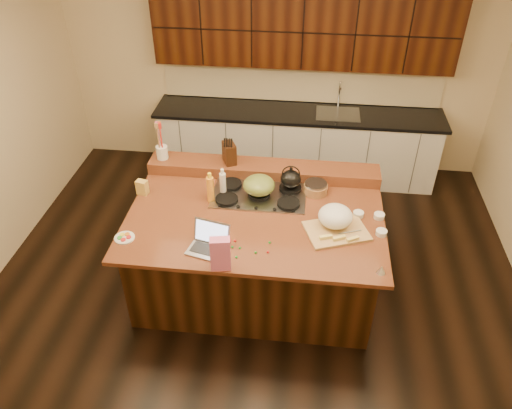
# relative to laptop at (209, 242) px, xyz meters

# --- Properties ---
(room) EXTENTS (5.52, 5.02, 2.72)m
(room) POSITION_rel_laptop_xyz_m (0.34, 0.51, 0.37)
(room) COLOR black
(room) RESTS_ON ground
(island) EXTENTS (2.40, 1.60, 0.92)m
(island) POSITION_rel_laptop_xyz_m (0.34, 0.51, -0.52)
(island) COLOR black
(island) RESTS_ON ground
(back_ledge) EXTENTS (2.40, 0.30, 0.12)m
(back_ledge) POSITION_rel_laptop_xyz_m (0.34, 1.21, -0.00)
(back_ledge) COLOR black
(back_ledge) RESTS_ON island
(cooktop) EXTENTS (0.92, 0.52, 0.05)m
(cooktop) POSITION_rel_laptop_xyz_m (0.34, 0.81, -0.05)
(cooktop) COLOR gray
(cooktop) RESTS_ON island
(back_counter) EXTENTS (3.70, 0.66, 2.40)m
(back_counter) POSITION_rel_laptop_xyz_m (0.64, 2.73, 0.00)
(back_counter) COLOR silver
(back_counter) RESTS_ON ground
(kettle) EXTENTS (0.22, 0.22, 0.18)m
(kettle) POSITION_rel_laptop_xyz_m (0.64, 0.94, 0.08)
(kettle) COLOR black
(kettle) RESTS_ON cooktop
(green_bowl) EXTENTS (0.38, 0.38, 0.17)m
(green_bowl) POSITION_rel_laptop_xyz_m (0.34, 0.81, 0.07)
(green_bowl) COLOR #5D6C2B
(green_bowl) RESTS_ON cooktop
(laptop) EXTENTS (0.38, 0.33, 0.23)m
(laptop) POSITION_rel_laptop_xyz_m (0.00, 0.00, 0.00)
(laptop) COLOR #B7B7BC
(laptop) RESTS_ON island
(oil_bottle) EXTENTS (0.09, 0.09, 0.27)m
(oil_bottle) POSITION_rel_laptop_xyz_m (-0.12, 0.67, 0.07)
(oil_bottle) COLOR orange
(oil_bottle) RESTS_ON island
(vinegar_bottle) EXTENTS (0.07, 0.07, 0.25)m
(vinegar_bottle) POSITION_rel_laptop_xyz_m (-0.01, 0.79, 0.06)
(vinegar_bottle) COLOR silver
(vinegar_bottle) RESTS_ON island
(wooden_tray) EXTENTS (0.64, 0.55, 0.22)m
(wooden_tray) POSITION_rel_laptop_xyz_m (1.08, 0.39, 0.04)
(wooden_tray) COLOR tan
(wooden_tray) RESTS_ON island
(ramekin_a) EXTENTS (0.13, 0.13, 0.04)m
(ramekin_a) POSITION_rel_laptop_xyz_m (1.49, 0.35, -0.04)
(ramekin_a) COLOR white
(ramekin_a) RESTS_ON island
(ramekin_b) EXTENTS (0.12, 0.12, 0.04)m
(ramekin_b) POSITION_rel_laptop_xyz_m (1.30, 0.60, -0.04)
(ramekin_b) COLOR white
(ramekin_b) RESTS_ON island
(ramekin_c) EXTENTS (0.13, 0.13, 0.04)m
(ramekin_c) POSITION_rel_laptop_xyz_m (1.49, 0.59, -0.04)
(ramekin_c) COLOR white
(ramekin_c) RESTS_ON island
(strainer_bowl) EXTENTS (0.27, 0.27, 0.09)m
(strainer_bowl) POSITION_rel_laptop_xyz_m (0.89, 0.94, -0.02)
(strainer_bowl) COLOR #996B3F
(strainer_bowl) RESTS_ON island
(kitchen_timer) EXTENTS (0.10, 0.10, 0.07)m
(kitchen_timer) POSITION_rel_laptop_xyz_m (1.45, -0.14, -0.03)
(kitchen_timer) COLOR silver
(kitchen_timer) RESTS_ON island
(pink_bag) EXTENTS (0.18, 0.11, 0.31)m
(pink_bag) POSITION_rel_laptop_xyz_m (0.14, -0.23, 0.09)
(pink_bag) COLOR pink
(pink_bag) RESTS_ON island
(candy_plate) EXTENTS (0.18, 0.18, 0.01)m
(candy_plate) POSITION_rel_laptop_xyz_m (-0.77, 0.03, -0.06)
(candy_plate) COLOR white
(candy_plate) RESTS_ON island
(package_box) EXTENTS (0.12, 0.10, 0.15)m
(package_box) POSITION_rel_laptop_xyz_m (-0.81, 0.72, 0.01)
(package_box) COLOR gold
(package_box) RESTS_ON island
(utensil_crock) EXTENTS (0.14, 0.14, 0.14)m
(utensil_crock) POSITION_rel_laptop_xyz_m (-0.73, 1.21, 0.13)
(utensil_crock) COLOR white
(utensil_crock) RESTS_ON back_ledge
(knife_block) EXTENTS (0.18, 0.21, 0.22)m
(knife_block) POSITION_rel_laptop_xyz_m (-0.02, 1.21, 0.17)
(knife_block) COLOR black
(knife_block) RESTS_ON back_ledge
(gumdrop_0) EXTENTS (0.02, 0.02, 0.02)m
(gumdrop_0) POSITION_rel_laptop_xyz_m (0.15, -0.04, -0.05)
(gumdrop_0) COLOR red
(gumdrop_0) RESTS_ON island
(gumdrop_1) EXTENTS (0.02, 0.02, 0.02)m
(gumdrop_1) POSITION_rel_laptop_xyz_m (0.40, -0.03, -0.05)
(gumdrop_1) COLOR #198C26
(gumdrop_1) RESTS_ON island
(gumdrop_2) EXTENTS (0.02, 0.02, 0.02)m
(gumdrop_2) POSITION_rel_laptop_xyz_m (0.51, -0.01, -0.05)
(gumdrop_2) COLOR red
(gumdrop_2) RESTS_ON island
(gumdrop_3) EXTENTS (0.02, 0.02, 0.02)m
(gumdrop_3) POSITION_rel_laptop_xyz_m (0.51, 0.11, -0.05)
(gumdrop_3) COLOR #198C26
(gumdrop_3) RESTS_ON island
(gumdrop_4) EXTENTS (0.02, 0.02, 0.02)m
(gumdrop_4) POSITION_rel_laptop_xyz_m (0.16, 0.08, -0.05)
(gumdrop_4) COLOR red
(gumdrop_4) RESTS_ON island
(gumdrop_5) EXTENTS (0.02, 0.02, 0.02)m
(gumdrop_5) POSITION_rel_laptop_xyz_m (0.25, -0.11, -0.05)
(gumdrop_5) COLOR #198C26
(gumdrop_5) RESTS_ON island
(gumdrop_6) EXTENTS (0.02, 0.02, 0.02)m
(gumdrop_6) POSITION_rel_laptop_xyz_m (0.16, 0.10, -0.05)
(gumdrop_6) COLOR red
(gumdrop_6) RESTS_ON island
(gumdrop_7) EXTENTS (0.02, 0.02, 0.02)m
(gumdrop_7) POSITION_rel_laptop_xyz_m (0.26, 0.01, -0.05)
(gumdrop_7) COLOR #198C26
(gumdrop_7) RESTS_ON island
(gumdrop_8) EXTENTS (0.02, 0.02, 0.02)m
(gumdrop_8) POSITION_rel_laptop_xyz_m (0.21, 0.10, -0.05)
(gumdrop_8) COLOR red
(gumdrop_8) RESTS_ON island
(gumdrop_9) EXTENTS (0.02, 0.02, 0.02)m
(gumdrop_9) POSITION_rel_laptop_xyz_m (0.20, 0.02, -0.05)
(gumdrop_9) COLOR #198C26
(gumdrop_9) RESTS_ON island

